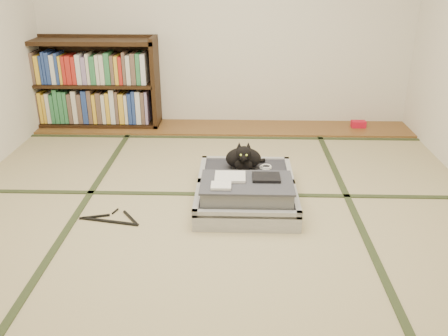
{
  "coord_description": "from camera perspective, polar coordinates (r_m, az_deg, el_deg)",
  "views": [
    {
      "loc": [
        0.15,
        -2.9,
        1.67
      ],
      "look_at": [
        0.05,
        0.35,
        0.25
      ],
      "focal_mm": 38.0,
      "sensor_mm": 36.0,
      "label": 1
    }
  ],
  "objects": [
    {
      "name": "bookcase",
      "position": [
        5.37,
        -16.16,
        9.55
      ],
      "size": [
        1.53,
        0.35,
        0.98
      ],
      "color": "black",
      "rests_on": "wood_strip"
    },
    {
      "name": "wood_strip",
      "position": [
        5.17,
        0.0,
        4.88
      ],
      "size": [
        4.0,
        0.5,
        0.02
      ],
      "primitive_type": "cube",
      "color": "brown",
      "rests_on": "ground"
    },
    {
      "name": "red_item",
      "position": [
        5.35,
        15.87,
        5.11
      ],
      "size": [
        0.15,
        0.09,
        0.07
      ],
      "primitive_type": "cube",
      "rotation": [
        0.0,
        0.0,
        0.03
      ],
      "color": "red",
      "rests_on": "wood_strip"
    },
    {
      "name": "hanger",
      "position": [
        3.44,
        -13.41,
        -5.99
      ],
      "size": [
        0.44,
        0.24,
        0.01
      ],
      "color": "black",
      "rests_on": "floor"
    },
    {
      "name": "room_shell",
      "position": [
        2.91,
        -1.27,
        19.5
      ],
      "size": [
        4.5,
        4.5,
        4.5
      ],
      "color": "white",
      "rests_on": "ground"
    },
    {
      "name": "cat",
      "position": [
        3.76,
        2.37,
        1.17
      ],
      "size": [
        0.33,
        0.33,
        0.26
      ],
      "color": "black",
      "rests_on": "suitcase"
    },
    {
      "name": "suitcase",
      "position": [
        3.55,
        2.66,
        -2.68
      ],
      "size": [
        0.73,
        0.98,
        0.29
      ],
      "color": "#B1B1B6",
      "rests_on": "floor"
    },
    {
      "name": "tatami_borders",
      "position": [
        3.78,
        -0.69,
        -2.53
      ],
      "size": [
        4.0,
        4.5,
        0.01
      ],
      "color": "#2D381E",
      "rests_on": "ground"
    },
    {
      "name": "floor",
      "position": [
        3.35,
        -1.04,
        -6.32
      ],
      "size": [
        4.5,
        4.5,
        0.0
      ],
      "primitive_type": "plane",
      "color": "tan",
      "rests_on": "ground"
    },
    {
      "name": "cable_coil",
      "position": [
        3.83,
        5.04,
        0.13
      ],
      "size": [
        0.1,
        0.1,
        0.02
      ],
      "color": "white",
      "rests_on": "suitcase"
    }
  ]
}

